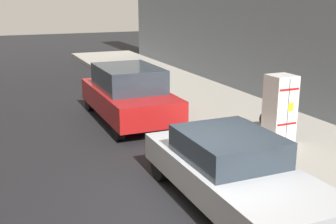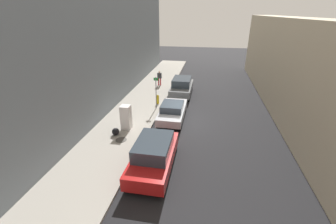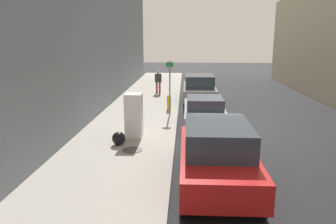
{
  "view_description": "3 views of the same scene",
  "coord_description": "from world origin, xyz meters",
  "px_view_note": "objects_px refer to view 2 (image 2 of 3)",
  "views": [
    {
      "loc": [
        3.16,
        6.3,
        3.77
      ],
      "look_at": [
        -0.67,
        -2.62,
        1.12
      ],
      "focal_mm": 45.0,
      "sensor_mm": 36.0,
      "label": 1
    },
    {
      "loc": [
        1.71,
        -15.38,
        7.65
      ],
      "look_at": [
        -0.92,
        -0.86,
        1.05
      ],
      "focal_mm": 24.0,
      "sensor_mm": 36.0,
      "label": 2
    },
    {
      "loc": [
        -1.64,
        -14.44,
        3.96
      ],
      "look_at": [
        -2.4,
        0.07,
        0.67
      ],
      "focal_mm": 35.0,
      "sensor_mm": 36.0,
      "label": 3
    }
  ],
  "objects_px": {
    "street_sign_post": "(156,91)",
    "fire_hydrant": "(158,99)",
    "discarded_refrigerator": "(126,117)",
    "pedestrian_walking_far": "(159,77)",
    "trash_bag": "(116,132)",
    "parked_suv_red": "(154,154)",
    "parked_suv_gray": "(182,86)",
    "parked_sedan_silver": "(173,111)"
  },
  "relations": [
    {
      "from": "discarded_refrigerator",
      "to": "trash_bag",
      "type": "relative_size",
      "value": 3.52
    },
    {
      "from": "street_sign_post",
      "to": "pedestrian_walking_far",
      "type": "bearing_deg",
      "value": 99.82
    },
    {
      "from": "street_sign_post",
      "to": "parked_sedan_silver",
      "type": "xyz_separation_m",
      "value": [
        1.65,
        -1.62,
        -0.96
      ]
    },
    {
      "from": "discarded_refrigerator",
      "to": "fire_hydrant",
      "type": "xyz_separation_m",
      "value": [
        1.12,
        4.94,
        -0.43
      ]
    },
    {
      "from": "fire_hydrant",
      "to": "parked_suv_gray",
      "type": "distance_m",
      "value": 3.62
    },
    {
      "from": "trash_bag",
      "to": "pedestrian_walking_far",
      "type": "xyz_separation_m",
      "value": [
        0.51,
        11.41,
        0.66
      ]
    },
    {
      "from": "discarded_refrigerator",
      "to": "pedestrian_walking_far",
      "type": "height_order",
      "value": "discarded_refrigerator"
    },
    {
      "from": "pedestrian_walking_far",
      "to": "parked_suv_red",
      "type": "bearing_deg",
      "value": 77.0
    },
    {
      "from": "discarded_refrigerator",
      "to": "street_sign_post",
      "type": "bearing_deg",
      "value": 73.09
    },
    {
      "from": "parked_sedan_silver",
      "to": "parked_suv_gray",
      "type": "xyz_separation_m",
      "value": [
        0.0,
        5.73,
        0.17
      ]
    },
    {
      "from": "parked_suv_gray",
      "to": "street_sign_post",
      "type": "bearing_deg",
      "value": -111.9
    },
    {
      "from": "discarded_refrigerator",
      "to": "parked_suv_red",
      "type": "bearing_deg",
      "value": -52.64
    },
    {
      "from": "street_sign_post",
      "to": "pedestrian_walking_far",
      "type": "height_order",
      "value": "street_sign_post"
    },
    {
      "from": "parked_suv_red",
      "to": "parked_suv_gray",
      "type": "bearing_deg",
      "value": 90.0
    },
    {
      "from": "discarded_refrigerator",
      "to": "street_sign_post",
      "type": "relative_size",
      "value": 0.63
    },
    {
      "from": "trash_bag",
      "to": "parked_suv_gray",
      "type": "bearing_deg",
      "value": 70.22
    },
    {
      "from": "parked_suv_red",
      "to": "discarded_refrigerator",
      "type": "bearing_deg",
      "value": 127.36
    },
    {
      "from": "street_sign_post",
      "to": "parked_sedan_silver",
      "type": "distance_m",
      "value": 2.51
    },
    {
      "from": "street_sign_post",
      "to": "pedestrian_walking_far",
      "type": "distance_m",
      "value": 6.54
    },
    {
      "from": "street_sign_post",
      "to": "trash_bag",
      "type": "relative_size",
      "value": 5.55
    },
    {
      "from": "pedestrian_walking_far",
      "to": "parked_sedan_silver",
      "type": "bearing_deg",
      "value": 84.93
    },
    {
      "from": "pedestrian_walking_far",
      "to": "discarded_refrigerator",
      "type": "bearing_deg",
      "value": 65.4
    },
    {
      "from": "fire_hydrant",
      "to": "parked_suv_red",
      "type": "distance_m",
      "value": 8.87
    },
    {
      "from": "fire_hydrant",
      "to": "parked_suv_gray",
      "type": "height_order",
      "value": "parked_suv_gray"
    },
    {
      "from": "street_sign_post",
      "to": "fire_hydrant",
      "type": "height_order",
      "value": "street_sign_post"
    },
    {
      "from": "street_sign_post",
      "to": "pedestrian_walking_far",
      "type": "xyz_separation_m",
      "value": [
        -1.11,
        6.42,
        -0.61
      ]
    },
    {
      "from": "discarded_refrigerator",
      "to": "parked_suv_gray",
      "type": "xyz_separation_m",
      "value": [
        2.86,
        8.09,
        -0.14
      ]
    },
    {
      "from": "trash_bag",
      "to": "parked_suv_red",
      "type": "height_order",
      "value": "parked_suv_red"
    },
    {
      "from": "trash_bag",
      "to": "discarded_refrigerator",
      "type": "bearing_deg",
      "value": 67.86
    },
    {
      "from": "discarded_refrigerator",
      "to": "parked_sedan_silver",
      "type": "distance_m",
      "value": 3.73
    },
    {
      "from": "trash_bag",
      "to": "street_sign_post",
      "type": "bearing_deg",
      "value": 72.01
    },
    {
      "from": "parked_suv_red",
      "to": "trash_bag",
      "type": "bearing_deg",
      "value": 139.99
    },
    {
      "from": "parked_suv_red",
      "to": "parked_sedan_silver",
      "type": "bearing_deg",
      "value": 90.0
    },
    {
      "from": "fire_hydrant",
      "to": "pedestrian_walking_far",
      "type": "distance_m",
      "value": 5.58
    },
    {
      "from": "pedestrian_walking_far",
      "to": "parked_suv_red",
      "type": "distance_m",
      "value": 14.42
    },
    {
      "from": "fire_hydrant",
      "to": "pedestrian_walking_far",
      "type": "relative_size",
      "value": 0.52
    },
    {
      "from": "pedestrian_walking_far",
      "to": "parked_sedan_silver",
      "type": "xyz_separation_m",
      "value": [
        2.76,
        -8.04,
        -0.36
      ]
    },
    {
      "from": "discarded_refrigerator",
      "to": "parked_sedan_silver",
      "type": "bearing_deg",
      "value": 39.57
    },
    {
      "from": "fire_hydrant",
      "to": "parked_suv_red",
      "type": "height_order",
      "value": "parked_suv_red"
    },
    {
      "from": "pedestrian_walking_far",
      "to": "parked_suv_red",
      "type": "relative_size",
      "value": 0.35
    },
    {
      "from": "parked_suv_gray",
      "to": "parked_suv_red",
      "type": "bearing_deg",
      "value": -90.0
    },
    {
      "from": "discarded_refrigerator",
      "to": "parked_suv_red",
      "type": "relative_size",
      "value": 0.38
    }
  ]
}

